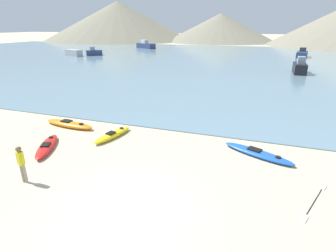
# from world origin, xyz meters

# --- Properties ---
(ground_plane) EXTENTS (400.00, 400.00, 0.00)m
(ground_plane) POSITION_xyz_m (0.00, 0.00, 0.00)
(ground_plane) COLOR #C6B793
(bay_water) EXTENTS (160.00, 70.00, 0.06)m
(bay_water) POSITION_xyz_m (0.00, 42.18, 0.03)
(bay_water) COLOR slate
(bay_water) RESTS_ON ground_plane
(far_hill_left) EXTENTS (59.94, 59.94, 15.02)m
(far_hill_left) POSITION_xyz_m (-53.13, 97.03, 7.51)
(far_hill_left) COLOR gray
(far_hill_left) RESTS_ON ground_plane
(far_hill_midleft) EXTENTS (40.95, 40.95, 10.02)m
(far_hill_midleft) POSITION_xyz_m (-11.51, 98.95, 5.01)
(far_hill_midleft) COLOR gray
(far_hill_midleft) RESTS_ON ground_plane
(kayak_on_sand_1) EXTENTS (3.43, 2.05, 0.31)m
(kayak_on_sand_1) POSITION_xyz_m (4.15, 5.54, 0.13)
(kayak_on_sand_1) COLOR blue
(kayak_on_sand_1) RESTS_ON ground_plane
(kayak_on_sand_2) EXTENTS (1.21, 2.81, 0.34)m
(kayak_on_sand_2) POSITION_xyz_m (-3.48, 5.25, 0.15)
(kayak_on_sand_2) COLOR yellow
(kayak_on_sand_2) RESTS_ON ground_plane
(kayak_on_sand_3) EXTENTS (1.91, 2.90, 0.33)m
(kayak_on_sand_3) POSITION_xyz_m (-5.86, 2.91, 0.14)
(kayak_on_sand_3) COLOR red
(kayak_on_sand_3) RESTS_ON ground_plane
(kayak_on_sand_4) EXTENTS (3.55, 1.05, 0.38)m
(kayak_on_sand_4) POSITION_xyz_m (-6.82, 5.83, 0.17)
(kayak_on_sand_4) COLOR orange
(kayak_on_sand_4) RESTS_ON ground_plane
(person_near_foreground) EXTENTS (0.31, 0.24, 1.55)m
(person_near_foreground) POSITION_xyz_m (-4.49, 0.23, 0.89)
(person_near_foreground) COLOR gray
(person_near_foreground) RESTS_ON ground_plane
(moored_boat_0) EXTENTS (3.88, 2.40, 1.22)m
(moored_boat_0) POSITION_xyz_m (-31.43, 38.54, 0.67)
(moored_boat_0) COLOR #B2B2B7
(moored_boat_0) RESTS_ON bay_water
(moored_boat_1) EXTENTS (3.38, 3.21, 1.73)m
(moored_boat_1) POSITION_xyz_m (-28.36, 40.91, 0.67)
(moored_boat_1) COLOR navy
(moored_boat_1) RESTS_ON bay_water
(moored_boat_2) EXTENTS (6.08, 4.51, 2.14)m
(moored_boat_2) POSITION_xyz_m (-25.44, 60.66, 0.81)
(moored_boat_2) COLOR navy
(moored_boat_2) RESTS_ON bay_water
(moored_boat_3) EXTENTS (1.45, 3.75, 2.11)m
(moored_boat_3) POSITION_xyz_m (8.68, 30.88, 0.80)
(moored_boat_3) COLOR black
(moored_boat_3) RESTS_ON bay_water
(moored_boat_4) EXTENTS (2.56, 4.86, 1.76)m
(moored_boat_4) POSITION_xyz_m (11.36, 50.94, 0.67)
(moored_boat_4) COLOR navy
(moored_boat_4) RESTS_ON bay_water
(loose_paddle) EXTENTS (1.26, 2.63, 0.03)m
(loose_paddle) POSITION_xyz_m (6.13, 2.53, 0.01)
(loose_paddle) COLOR black
(loose_paddle) RESTS_ON ground_plane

